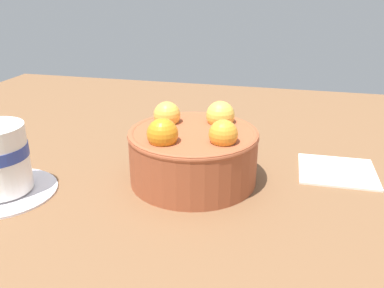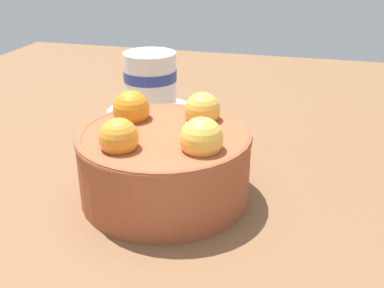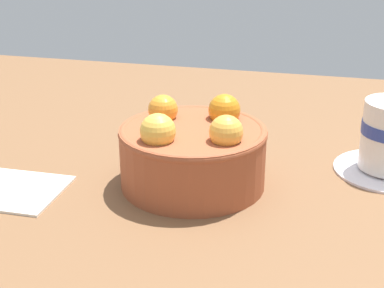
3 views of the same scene
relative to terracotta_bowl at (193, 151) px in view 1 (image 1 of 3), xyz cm
name	(u,v)px [view 1 (image 1 of 3)]	position (x,y,z in cm)	size (l,w,h in cm)	color
ground_plane	(193,191)	(0.01, -0.01, -6.00)	(124.60, 105.81, 3.58)	brown
terracotta_bowl	(193,151)	(0.00, 0.00, 0.00)	(16.92, 16.92, 9.88)	#9E4C2D
folded_napkin	(337,170)	(19.02, 7.02, -3.91)	(10.37, 9.74, 0.60)	white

